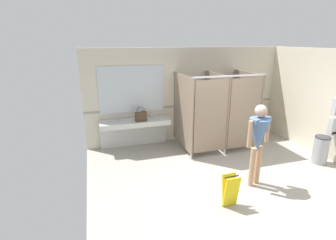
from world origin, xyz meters
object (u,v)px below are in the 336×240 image
(paper_towel_dispenser_lower, at_px, (335,126))
(soap_dispenser, at_px, (143,114))
(trash_bin, at_px, (321,150))
(wet_floor_sign, at_px, (230,190))
(handbag, at_px, (141,116))
(person_standing, at_px, (258,135))
(paper_cup, at_px, (145,118))

(paper_towel_dispenser_lower, xyz_separation_m, soap_dispenser, (-4.22, 2.37, 0.00))
(trash_bin, relative_size, wet_floor_sign, 1.13)
(trash_bin, distance_m, wet_floor_sign, 3.12)
(handbag, bearing_deg, person_standing, -51.92)
(paper_towel_dispenser_lower, bearing_deg, handbag, 154.63)
(handbag, bearing_deg, paper_cup, 42.23)
(soap_dispenser, bearing_deg, wet_floor_sign, -74.05)
(trash_bin, distance_m, paper_cup, 4.51)
(trash_bin, height_order, soap_dispenser, soap_dispenser)
(handbag, distance_m, paper_cup, 0.19)
(trash_bin, bearing_deg, soap_dispenser, 148.84)
(handbag, relative_size, paper_cup, 4.40)
(paper_towel_dispenser_lower, relative_size, soap_dispenser, 1.86)
(handbag, distance_m, soap_dispenser, 0.34)
(person_standing, bearing_deg, soap_dispenser, 123.06)
(soap_dispenser, height_order, paper_cup, soap_dispenser)
(paper_cup, distance_m, wet_floor_sign, 3.23)
(paper_cup, bearing_deg, soap_dispenser, 90.82)
(person_standing, bearing_deg, paper_cup, 125.06)
(soap_dispenser, bearing_deg, paper_towel_dispenser_lower, -29.32)
(paper_towel_dispenser_lower, bearing_deg, soap_dispenser, 150.68)
(wet_floor_sign, bearing_deg, handbag, 109.63)
(paper_towel_dispenser_lower, relative_size, trash_bin, 0.59)
(paper_towel_dispenser_lower, distance_m, paper_cup, 4.74)
(soap_dispenser, height_order, wet_floor_sign, soap_dispenser)
(paper_towel_dispenser_lower, bearing_deg, trash_bin, -179.60)
(trash_bin, bearing_deg, person_standing, -170.19)
(wet_floor_sign, bearing_deg, paper_cup, 106.90)
(paper_towel_dispenser_lower, xyz_separation_m, handbag, (-4.34, 2.06, 0.04))
(paper_towel_dispenser_lower, xyz_separation_m, paper_cup, (-4.22, 2.17, -0.05))
(trash_bin, distance_m, handbag, 4.58)
(paper_towel_dispenser_lower, height_order, paper_cup, paper_towel_dispenser_lower)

